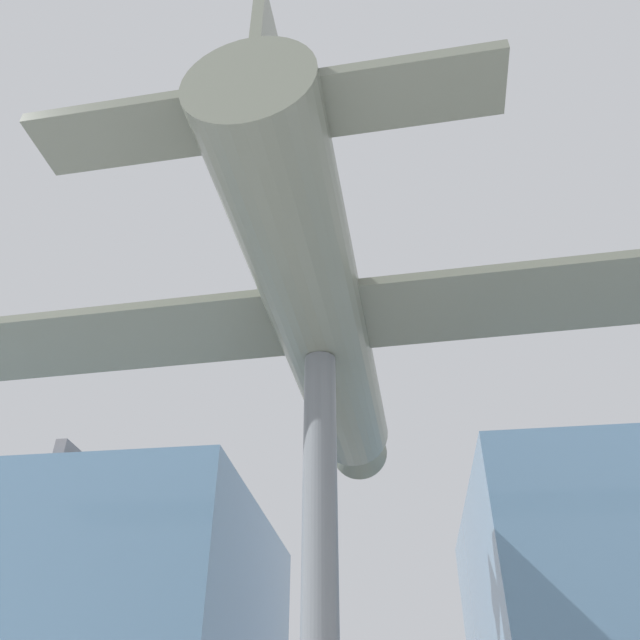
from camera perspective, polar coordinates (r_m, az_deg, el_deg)
support_pylon_central at (r=10.58m, az=-0.00°, el=-21.84°), size 0.60×0.60×7.73m
suspended_airplane at (r=12.78m, az=0.20°, el=-0.62°), size 20.81×12.97×3.42m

